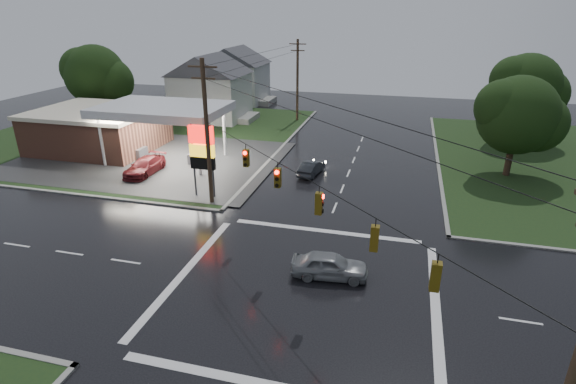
% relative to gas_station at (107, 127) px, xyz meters
% --- Properties ---
extents(ground, '(120.00, 120.00, 0.00)m').
position_rel_gas_station_xyz_m(ground, '(25.68, -19.70, -2.55)').
color(ground, black).
rests_on(ground, ground).
extents(grass_nw, '(36.00, 36.00, 0.08)m').
position_rel_gas_station_xyz_m(grass_nw, '(-0.32, 6.30, -2.51)').
color(grass_nw, '#1B3216').
rests_on(grass_nw, ground).
extents(gas_station, '(26.20, 18.00, 5.60)m').
position_rel_gas_station_xyz_m(gas_station, '(0.00, 0.00, 0.00)').
color(gas_station, '#2D2D2D').
rests_on(gas_station, ground).
extents(pylon_sign, '(2.00, 0.35, 6.00)m').
position_rel_gas_station_xyz_m(pylon_sign, '(15.18, -9.20, 1.46)').
color(pylon_sign, '#59595E').
rests_on(pylon_sign, ground).
extents(utility_pole_nw, '(2.20, 0.32, 11.00)m').
position_rel_gas_station_xyz_m(utility_pole_nw, '(16.18, -10.20, 3.17)').
color(utility_pole_nw, '#382619').
rests_on(utility_pole_nw, ground).
extents(utility_pole_n, '(2.20, 0.32, 10.50)m').
position_rel_gas_station_xyz_m(utility_pole_n, '(16.18, 18.30, 2.92)').
color(utility_pole_n, '#382619').
rests_on(utility_pole_n, ground).
extents(traffic_signals, '(26.87, 26.87, 1.47)m').
position_rel_gas_station_xyz_m(traffic_signals, '(25.69, -19.72, 3.93)').
color(traffic_signals, black).
rests_on(traffic_signals, ground).
extents(house_near, '(11.05, 8.48, 8.60)m').
position_rel_gas_station_xyz_m(house_near, '(4.73, 16.30, 1.86)').
color(house_near, silver).
rests_on(house_near, ground).
extents(house_far, '(11.05, 8.48, 8.60)m').
position_rel_gas_station_xyz_m(house_far, '(3.73, 28.30, 1.86)').
color(house_far, silver).
rests_on(house_far, ground).
extents(tree_nw_behind, '(8.93, 7.60, 10.00)m').
position_rel_gas_station_xyz_m(tree_nw_behind, '(-8.17, 10.29, 3.63)').
color(tree_nw_behind, black).
rests_on(tree_nw_behind, ground).
extents(tree_ne_near, '(7.99, 6.80, 8.98)m').
position_rel_gas_station_xyz_m(tree_ne_near, '(39.82, 2.29, 3.01)').
color(tree_ne_near, black).
rests_on(tree_ne_near, ground).
extents(tree_ne_far, '(8.46, 7.20, 9.80)m').
position_rel_gas_station_xyz_m(tree_ne_far, '(42.83, 14.29, 3.63)').
color(tree_ne_far, black).
rests_on(tree_ne_far, ground).
extents(car_north, '(1.98, 4.11, 1.30)m').
position_rel_gas_station_xyz_m(car_north, '(22.40, -1.87, -1.90)').
color(car_north, '#202428').
rests_on(car_north, ground).
extents(car_crossing, '(4.49, 2.17, 1.48)m').
position_rel_gas_station_xyz_m(car_crossing, '(26.89, -18.18, -1.81)').
color(car_crossing, gray).
rests_on(car_crossing, ground).
extents(car_pump, '(2.15, 5.14, 1.48)m').
position_rel_gas_station_xyz_m(car_pump, '(7.59, -5.65, -1.81)').
color(car_pump, maroon).
rests_on(car_pump, ground).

